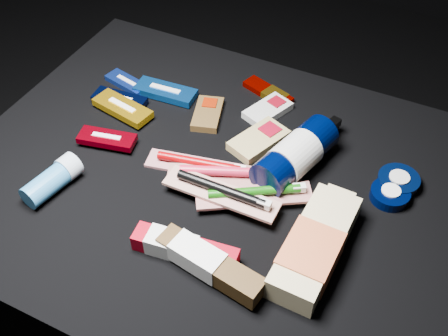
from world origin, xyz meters
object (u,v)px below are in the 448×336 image
at_px(bodywash_bottle, 314,248).
at_px(deodorant_stick, 53,180).
at_px(toothpaste_carton_red, 181,248).
at_px(lotion_bottle, 295,155).

relative_size(bodywash_bottle, deodorant_stick, 2.01).
distance_m(deodorant_stick, toothpaste_carton_red, 0.29).
bearing_deg(toothpaste_carton_red, lotion_bottle, 62.86).
distance_m(lotion_bottle, deodorant_stick, 0.45).
xyz_separation_m(deodorant_stick, toothpaste_carton_red, (0.28, -0.03, -0.01)).
height_order(bodywash_bottle, deodorant_stick, bodywash_bottle).
distance_m(lotion_bottle, toothpaste_carton_red, 0.29).
relative_size(deodorant_stick, toothpaste_carton_red, 0.66).
bearing_deg(deodorant_stick, lotion_bottle, 42.99).
relative_size(lotion_bottle, deodorant_stick, 1.98).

